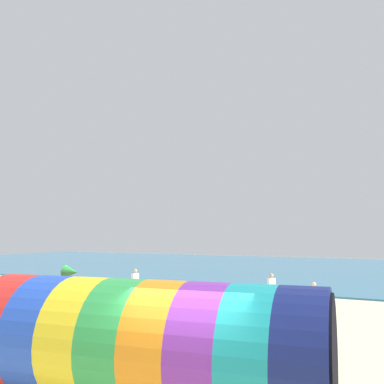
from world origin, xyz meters
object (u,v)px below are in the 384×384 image
(bystander_near_water, at_px, (135,284))
(bystander_mid_beach, at_px, (314,300))
(beach_flag, at_px, (71,277))
(giant_inflatable_tube, at_px, (147,343))
(bystander_far_left, at_px, (272,290))

(bystander_near_water, distance_m, bystander_mid_beach, 9.81)
(bystander_mid_beach, bearing_deg, beach_flag, -113.37)
(giant_inflatable_tube, bearing_deg, bystander_mid_beach, 85.21)
(giant_inflatable_tube, bearing_deg, bystander_far_left, 97.04)
(giant_inflatable_tube, distance_m, bystander_near_water, 14.67)
(giant_inflatable_tube, xyz_separation_m, bystander_far_left, (-1.63, 13.18, -0.48))
(bystander_far_left, relative_size, beach_flag, 0.60)
(giant_inflatable_tube, relative_size, bystander_mid_beach, 5.04)
(beach_flag, bearing_deg, bystander_near_water, 117.65)
(giant_inflatable_tube, xyz_separation_m, bystander_mid_beach, (0.93, 11.08, -0.53))
(beach_flag, bearing_deg, bystander_far_left, 81.83)
(bystander_near_water, bearing_deg, beach_flag, -62.35)
(bystander_near_water, xyz_separation_m, beach_flag, (5.51, -10.51, 1.56))
(bystander_mid_beach, xyz_separation_m, bystander_far_left, (-2.56, 2.10, 0.05))
(giant_inflatable_tube, relative_size, bystander_near_water, 4.62)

